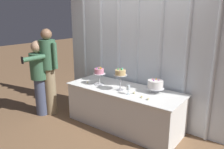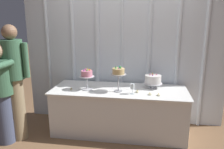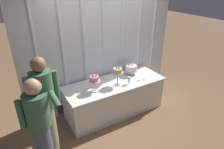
{
  "view_description": "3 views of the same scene",
  "coord_description": "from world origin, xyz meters",
  "px_view_note": "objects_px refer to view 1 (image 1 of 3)",
  "views": [
    {
      "loc": [
        2.07,
        -2.96,
        1.99
      ],
      "look_at": [
        -0.19,
        0.01,
        0.96
      ],
      "focal_mm": 35.68,
      "sensor_mm": 36.0,
      "label": 1
    },
    {
      "loc": [
        0.4,
        -3.17,
        1.79
      ],
      "look_at": [
        -0.12,
        0.17,
        0.94
      ],
      "focal_mm": 35.43,
      "sensor_mm": 36.0,
      "label": 2
    },
    {
      "loc": [
        -1.85,
        -2.91,
        2.65
      ],
      "look_at": [
        -0.1,
        0.03,
        0.96
      ],
      "focal_mm": 31.38,
      "sensor_mm": 36.0,
      "label": 3
    }
  ],
  "objects_px": {
    "guest_man_dark_suit": "(49,68)",
    "guest_girl_blue_dress": "(39,75)",
    "tealight_far_left": "(87,82)",
    "cake_display_center": "(121,74)",
    "tealight_far_right": "(148,99)",
    "cake_display_rightmost": "(155,85)",
    "cake_display_leftmost": "(99,73)",
    "wine_glass": "(128,88)",
    "cake_table": "(124,108)",
    "tealight_near_left": "(134,93)",
    "tealight_near_right": "(142,97)"
  },
  "relations": [
    {
      "from": "guest_man_dark_suit",
      "to": "guest_girl_blue_dress",
      "type": "relative_size",
      "value": 1.15
    },
    {
      "from": "tealight_far_left",
      "to": "cake_display_center",
      "type": "bearing_deg",
      "value": 3.05
    },
    {
      "from": "guest_man_dark_suit",
      "to": "guest_girl_blue_dress",
      "type": "height_order",
      "value": "guest_man_dark_suit"
    },
    {
      "from": "tealight_far_right",
      "to": "cake_display_rightmost",
      "type": "bearing_deg",
      "value": 101.12
    },
    {
      "from": "cake_display_center",
      "to": "guest_girl_blue_dress",
      "type": "distance_m",
      "value": 1.69
    },
    {
      "from": "cake_display_leftmost",
      "to": "tealight_far_right",
      "type": "bearing_deg",
      "value": -7.04
    },
    {
      "from": "tealight_far_left",
      "to": "guest_girl_blue_dress",
      "type": "bearing_deg",
      "value": -153.96
    },
    {
      "from": "cake_display_rightmost",
      "to": "wine_glass",
      "type": "distance_m",
      "value": 0.47
    },
    {
      "from": "cake_table",
      "to": "tealight_far_right",
      "type": "xyz_separation_m",
      "value": [
        0.59,
        -0.21,
        0.37
      ]
    },
    {
      "from": "cake_display_leftmost",
      "to": "tealight_far_right",
      "type": "distance_m",
      "value": 1.12
    },
    {
      "from": "cake_display_leftmost",
      "to": "wine_glass",
      "type": "bearing_deg",
      "value": -9.03
    },
    {
      "from": "tealight_near_left",
      "to": "cake_display_leftmost",
      "type": "bearing_deg",
      "value": 177.34
    },
    {
      "from": "cake_display_leftmost",
      "to": "tealight_near_right",
      "type": "relative_size",
      "value": 6.8
    },
    {
      "from": "cake_table",
      "to": "tealight_near_right",
      "type": "height_order",
      "value": "tealight_near_right"
    },
    {
      "from": "cake_display_center",
      "to": "guest_man_dark_suit",
      "type": "xyz_separation_m",
      "value": [
        -1.48,
        -0.34,
        -0.06
      ]
    },
    {
      "from": "tealight_near_left",
      "to": "tealight_far_right",
      "type": "distance_m",
      "value": 0.32
    },
    {
      "from": "tealight_far_left",
      "to": "tealight_far_right",
      "type": "xyz_separation_m",
      "value": [
        1.32,
        -0.07,
        0.0
      ]
    },
    {
      "from": "cake_display_center",
      "to": "wine_glass",
      "type": "height_order",
      "value": "cake_display_center"
    },
    {
      "from": "cake_display_rightmost",
      "to": "tealight_near_right",
      "type": "distance_m",
      "value": 0.38
    },
    {
      "from": "tealight_far_left",
      "to": "guest_man_dark_suit",
      "type": "distance_m",
      "value": 0.83
    },
    {
      "from": "wine_glass",
      "to": "tealight_far_right",
      "type": "bearing_deg",
      "value": -3.22
    },
    {
      "from": "cake_display_leftmost",
      "to": "tealight_near_right",
      "type": "height_order",
      "value": "cake_display_leftmost"
    },
    {
      "from": "guest_man_dark_suit",
      "to": "guest_girl_blue_dress",
      "type": "distance_m",
      "value": 0.23
    },
    {
      "from": "cake_display_center",
      "to": "tealight_far_left",
      "type": "distance_m",
      "value": 0.79
    },
    {
      "from": "cake_display_rightmost",
      "to": "tealight_near_right",
      "type": "bearing_deg",
      "value": -97.81
    },
    {
      "from": "cake_display_center",
      "to": "cake_display_rightmost",
      "type": "distance_m",
      "value": 0.6
    },
    {
      "from": "cake_display_rightmost",
      "to": "guest_girl_blue_dress",
      "type": "height_order",
      "value": "guest_girl_blue_dress"
    },
    {
      "from": "tealight_near_left",
      "to": "tealight_far_left",
      "type": "bearing_deg",
      "value": -178.19
    },
    {
      "from": "wine_glass",
      "to": "guest_man_dark_suit",
      "type": "distance_m",
      "value": 1.72
    },
    {
      "from": "wine_glass",
      "to": "tealight_far_left",
      "type": "bearing_deg",
      "value": 177.28
    },
    {
      "from": "cake_display_rightmost",
      "to": "tealight_near_left",
      "type": "bearing_deg",
      "value": -130.41
    },
    {
      "from": "cake_table",
      "to": "wine_glass",
      "type": "relative_size",
      "value": 13.46
    },
    {
      "from": "cake_display_leftmost",
      "to": "guest_man_dark_suit",
      "type": "bearing_deg",
      "value": -159.52
    },
    {
      "from": "wine_glass",
      "to": "guest_girl_blue_dress",
      "type": "xyz_separation_m",
      "value": [
        -1.83,
        -0.39,
        -0.01
      ]
    },
    {
      "from": "wine_glass",
      "to": "cake_table",
      "type": "bearing_deg",
      "value": 138.46
    },
    {
      "from": "tealight_near_left",
      "to": "cake_display_center",
      "type": "bearing_deg",
      "value": 178.56
    },
    {
      "from": "cake_display_rightmost",
      "to": "guest_man_dark_suit",
      "type": "distance_m",
      "value": 2.09
    },
    {
      "from": "cake_display_rightmost",
      "to": "tealight_near_right",
      "type": "height_order",
      "value": "cake_display_rightmost"
    },
    {
      "from": "cake_table",
      "to": "guest_man_dark_suit",
      "type": "height_order",
      "value": "guest_man_dark_suit"
    },
    {
      "from": "tealight_far_left",
      "to": "tealight_far_right",
      "type": "relative_size",
      "value": 0.79
    },
    {
      "from": "cake_table",
      "to": "cake_display_rightmost",
      "type": "xyz_separation_m",
      "value": [
        0.52,
        0.16,
        0.49
      ]
    },
    {
      "from": "tealight_far_left",
      "to": "guest_man_dark_suit",
      "type": "bearing_deg",
      "value": -158.15
    },
    {
      "from": "cake_display_rightmost",
      "to": "tealight_far_left",
      "type": "relative_size",
      "value": 7.87
    },
    {
      "from": "tealight_far_left",
      "to": "guest_man_dark_suit",
      "type": "relative_size",
      "value": 0.02
    },
    {
      "from": "cake_table",
      "to": "guest_girl_blue_dress",
      "type": "height_order",
      "value": "guest_girl_blue_dress"
    },
    {
      "from": "tealight_near_left",
      "to": "cake_table",
      "type": "bearing_deg",
      "value": 157.73
    },
    {
      "from": "cake_display_leftmost",
      "to": "guest_man_dark_suit",
      "type": "xyz_separation_m",
      "value": [
        -0.98,
        -0.37,
        0.01
      ]
    },
    {
      "from": "cake_display_leftmost",
      "to": "tealight_far_left",
      "type": "distance_m",
      "value": 0.33
    },
    {
      "from": "cake_display_center",
      "to": "tealight_near_right",
      "type": "bearing_deg",
      "value": -10.8
    },
    {
      "from": "tealight_near_right",
      "to": "guest_man_dark_suit",
      "type": "height_order",
      "value": "guest_man_dark_suit"
    }
  ]
}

